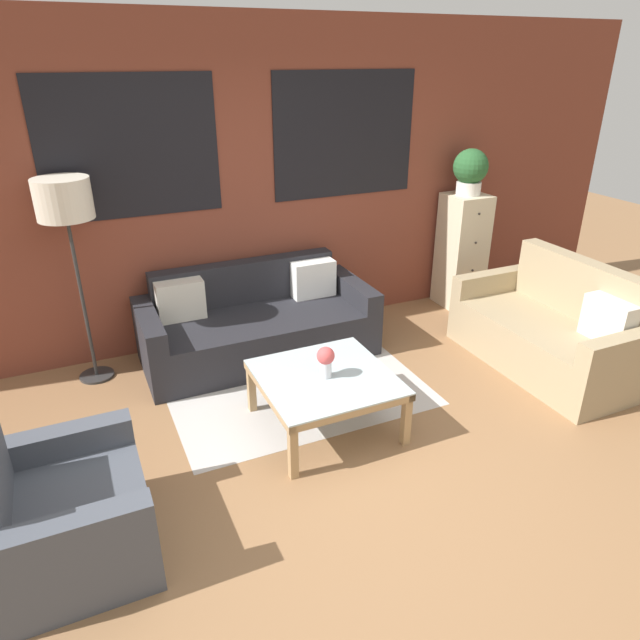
{
  "coord_description": "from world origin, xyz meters",
  "views": [
    {
      "loc": [
        -1.5,
        -2.45,
        2.47
      ],
      "look_at": [
        0.19,
        1.29,
        0.55
      ],
      "focal_mm": 32.0,
      "sensor_mm": 36.0,
      "label": 1
    }
  ],
  "objects_px": {
    "couch_dark": "(257,325)",
    "armchair_corner": "(61,516)",
    "potted_plant": "(470,170)",
    "flower_vase": "(326,360)",
    "settee_vintage": "(551,333)",
    "coffee_table": "(325,383)",
    "floor_lamp": "(65,207)",
    "drawer_cabinet": "(461,251)"
  },
  "relations": [
    {
      "from": "coffee_table",
      "to": "floor_lamp",
      "type": "bearing_deg",
      "value": 135.46
    },
    {
      "from": "armchair_corner",
      "to": "floor_lamp",
      "type": "xyz_separation_m",
      "value": [
        0.3,
        1.94,
        1.17
      ]
    },
    {
      "from": "settee_vintage",
      "to": "armchair_corner",
      "type": "xyz_separation_m",
      "value": [
        -3.9,
        -0.53,
        -0.03
      ]
    },
    {
      "from": "couch_dark",
      "to": "flower_vase",
      "type": "xyz_separation_m",
      "value": [
        0.08,
        -1.29,
        0.28
      ]
    },
    {
      "from": "armchair_corner",
      "to": "potted_plant",
      "type": "height_order",
      "value": "potted_plant"
    },
    {
      "from": "coffee_table",
      "to": "armchair_corner",
      "type": "bearing_deg",
      "value": -163.98
    },
    {
      "from": "floor_lamp",
      "to": "potted_plant",
      "type": "xyz_separation_m",
      "value": [
        3.72,
        0.04,
        -0.02
      ]
    },
    {
      "from": "settee_vintage",
      "to": "coffee_table",
      "type": "relative_size",
      "value": 1.76
    },
    {
      "from": "coffee_table",
      "to": "drawer_cabinet",
      "type": "xyz_separation_m",
      "value": [
        2.26,
        1.48,
        0.23
      ]
    },
    {
      "from": "settee_vintage",
      "to": "flower_vase",
      "type": "height_order",
      "value": "settee_vintage"
    },
    {
      "from": "settee_vintage",
      "to": "potted_plant",
      "type": "relative_size",
      "value": 3.57
    },
    {
      "from": "settee_vintage",
      "to": "floor_lamp",
      "type": "distance_m",
      "value": 4.03
    },
    {
      "from": "couch_dark",
      "to": "settee_vintage",
      "type": "bearing_deg",
      "value": -29.32
    },
    {
      "from": "drawer_cabinet",
      "to": "potted_plant",
      "type": "xyz_separation_m",
      "value": [
        -0.0,
        0.0,
        0.84
      ]
    },
    {
      "from": "potted_plant",
      "to": "flower_vase",
      "type": "distance_m",
      "value": 2.85
    },
    {
      "from": "couch_dark",
      "to": "potted_plant",
      "type": "relative_size",
      "value": 4.48
    },
    {
      "from": "settee_vintage",
      "to": "drawer_cabinet",
      "type": "xyz_separation_m",
      "value": [
        0.13,
        1.45,
        0.28
      ]
    },
    {
      "from": "coffee_table",
      "to": "couch_dark",
      "type": "bearing_deg",
      "value": 93.71
    },
    {
      "from": "drawer_cabinet",
      "to": "floor_lamp",
      "type": "bearing_deg",
      "value": -179.38
    },
    {
      "from": "couch_dark",
      "to": "flower_vase",
      "type": "relative_size",
      "value": 8.76
    },
    {
      "from": "settee_vintage",
      "to": "potted_plant",
      "type": "distance_m",
      "value": 1.84
    },
    {
      "from": "couch_dark",
      "to": "potted_plant",
      "type": "xyz_separation_m",
      "value": [
        2.35,
        0.2,
        1.15
      ]
    },
    {
      "from": "couch_dark",
      "to": "armchair_corner",
      "type": "xyz_separation_m",
      "value": [
        -1.68,
        -1.78,
        -0.0
      ]
    },
    {
      "from": "settee_vintage",
      "to": "couch_dark",
      "type": "bearing_deg",
      "value": 150.68
    },
    {
      "from": "armchair_corner",
      "to": "potted_plant",
      "type": "xyz_separation_m",
      "value": [
        4.03,
        1.98,
        1.15
      ]
    },
    {
      "from": "settee_vintage",
      "to": "coffee_table",
      "type": "height_order",
      "value": "settee_vintage"
    },
    {
      "from": "couch_dark",
      "to": "coffee_table",
      "type": "xyz_separation_m",
      "value": [
        0.08,
        -1.27,
        0.08
      ]
    },
    {
      "from": "coffee_table",
      "to": "floor_lamp",
      "type": "relative_size",
      "value": 0.55
    },
    {
      "from": "couch_dark",
      "to": "settee_vintage",
      "type": "height_order",
      "value": "settee_vintage"
    },
    {
      "from": "settee_vintage",
      "to": "flower_vase",
      "type": "xyz_separation_m",
      "value": [
        -2.14,
        -0.04,
        0.25
      ]
    },
    {
      "from": "drawer_cabinet",
      "to": "couch_dark",
      "type": "bearing_deg",
      "value": -175.03
    },
    {
      "from": "coffee_table",
      "to": "floor_lamp",
      "type": "height_order",
      "value": "floor_lamp"
    },
    {
      "from": "settee_vintage",
      "to": "armchair_corner",
      "type": "height_order",
      "value": "settee_vintage"
    },
    {
      "from": "coffee_table",
      "to": "settee_vintage",
      "type": "bearing_deg",
      "value": 0.72
    },
    {
      "from": "couch_dark",
      "to": "floor_lamp",
      "type": "relative_size",
      "value": 1.21
    },
    {
      "from": "couch_dark",
      "to": "flower_vase",
      "type": "distance_m",
      "value": 1.32
    },
    {
      "from": "coffee_table",
      "to": "floor_lamp",
      "type": "distance_m",
      "value": 2.32
    },
    {
      "from": "couch_dark",
      "to": "coffee_table",
      "type": "height_order",
      "value": "couch_dark"
    },
    {
      "from": "settee_vintage",
      "to": "armchair_corner",
      "type": "distance_m",
      "value": 3.93
    },
    {
      "from": "armchair_corner",
      "to": "potted_plant",
      "type": "relative_size",
      "value": 1.99
    },
    {
      "from": "settee_vintage",
      "to": "floor_lamp",
      "type": "relative_size",
      "value": 0.97
    },
    {
      "from": "settee_vintage",
      "to": "potted_plant",
      "type": "bearing_deg",
      "value": 84.98
    }
  ]
}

